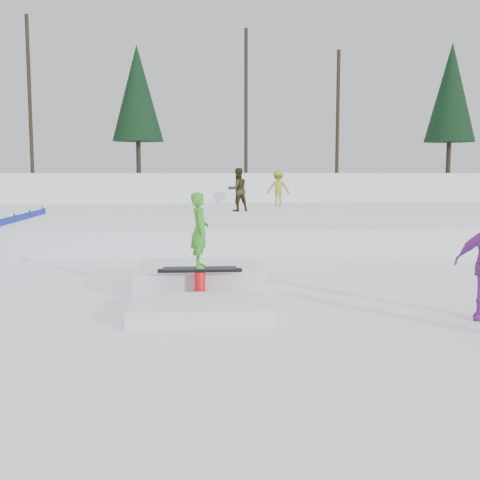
{
  "coord_description": "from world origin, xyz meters",
  "views": [
    {
      "loc": [
        -0.4,
        -10.26,
        2.51
      ],
      "look_at": [
        0.5,
        2.0,
        1.1
      ],
      "focal_mm": 45.0,
      "sensor_mm": 36.0,
      "label": 1
    }
  ],
  "objects": [
    {
      "name": "jib_rail_feature",
      "position": [
        -0.33,
        1.64,
        0.3
      ],
      "size": [
        2.6,
        4.4,
        2.11
      ],
      "color": "white",
      "rests_on": "ground"
    },
    {
      "name": "snow_midrise",
      "position": [
        0.0,
        16.0,
        0.4
      ],
      "size": [
        50.0,
        18.0,
        0.8
      ],
      "primitive_type": "cube",
      "color": "white",
      "rests_on": "ground"
    },
    {
      "name": "treeline",
      "position": [
        6.18,
        28.28,
        7.45
      ],
      "size": [
        40.24,
        4.22,
        10.5
      ],
      "color": "black",
      "rests_on": "snow_berm"
    },
    {
      "name": "ground",
      "position": [
        0.0,
        0.0,
        0.0
      ],
      "size": [
        120.0,
        120.0,
        0.0
      ],
      "primitive_type": "plane",
      "color": "white"
    },
    {
      "name": "walker_olive",
      "position": [
        1.4,
        15.52,
        1.73
      ],
      "size": [
        1.08,
        0.96,
        1.85
      ],
      "primitive_type": "imported",
      "rotation": [
        0.0,
        0.0,
        3.49
      ],
      "color": "#2C2711",
      "rests_on": "snow_midrise"
    },
    {
      "name": "walker_ygreen",
      "position": [
        3.71,
        19.57,
        1.68
      ],
      "size": [
        1.18,
        0.74,
        1.76
      ],
      "primitive_type": "imported",
      "rotation": [
        0.0,
        0.0,
        3.07
      ],
      "color": "olive",
      "rests_on": "snow_midrise"
    },
    {
      "name": "snow_berm",
      "position": [
        0.0,
        30.0,
        1.2
      ],
      "size": [
        60.0,
        14.0,
        2.4
      ],
      "primitive_type": "cube",
      "color": "white",
      "rests_on": "ground"
    }
  ]
}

